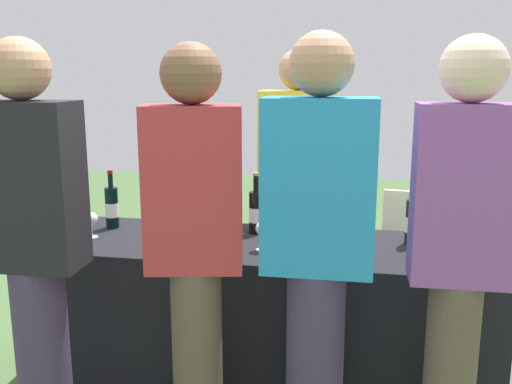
{
  "coord_description": "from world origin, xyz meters",
  "views": [
    {
      "loc": [
        0.46,
        -2.56,
        1.58
      ],
      "look_at": [
        0.0,
        0.0,
        1.03
      ],
      "focal_mm": 39.19,
      "sensor_mm": 36.0,
      "label": 1
    }
  ],
  "objects_px": {
    "wine_glass_0": "(91,220)",
    "wine_bottle_0": "(112,207)",
    "wine_glass_1": "(209,221)",
    "menu_board": "(428,259)",
    "guest_3": "(459,252)",
    "guest_0": "(34,243)",
    "wine_glass_3": "(422,236)",
    "server_pouring": "(297,188)",
    "wine_bottle_2": "(256,212)",
    "wine_bottle_1": "(235,213)",
    "guest_2": "(317,247)",
    "wine_bottle_3": "(413,221)",
    "guest_1": "(195,244)",
    "wine_glass_2": "(262,230)"
  },
  "relations": [
    {
      "from": "wine_glass_0",
      "to": "guest_0",
      "type": "relative_size",
      "value": 0.08
    },
    {
      "from": "wine_bottle_2",
      "to": "menu_board",
      "type": "height_order",
      "value": "wine_bottle_2"
    },
    {
      "from": "guest_0",
      "to": "guest_2",
      "type": "distance_m",
      "value": 1.09
    },
    {
      "from": "wine_bottle_1",
      "to": "menu_board",
      "type": "height_order",
      "value": "wine_bottle_1"
    },
    {
      "from": "wine_glass_3",
      "to": "server_pouring",
      "type": "relative_size",
      "value": 0.08
    },
    {
      "from": "wine_glass_0",
      "to": "guest_2",
      "type": "xyz_separation_m",
      "value": [
        1.15,
        -0.48,
        0.07
      ]
    },
    {
      "from": "wine_bottle_3",
      "to": "wine_glass_0",
      "type": "relative_size",
      "value": 2.35
    },
    {
      "from": "wine_glass_2",
      "to": "wine_glass_3",
      "type": "distance_m",
      "value": 0.71
    },
    {
      "from": "wine_glass_2",
      "to": "wine_bottle_2",
      "type": "bearing_deg",
      "value": 106.16
    },
    {
      "from": "wine_bottle_2",
      "to": "guest_3",
      "type": "bearing_deg",
      "value": -39.17
    },
    {
      "from": "server_pouring",
      "to": "menu_board",
      "type": "xyz_separation_m",
      "value": [
        0.81,
        0.33,
        -0.49
      ]
    },
    {
      "from": "wine_bottle_0",
      "to": "wine_glass_3",
      "type": "height_order",
      "value": "wine_bottle_0"
    },
    {
      "from": "wine_glass_1",
      "to": "wine_glass_3",
      "type": "height_order",
      "value": "wine_glass_1"
    },
    {
      "from": "guest_1",
      "to": "menu_board",
      "type": "height_order",
      "value": "guest_1"
    },
    {
      "from": "wine_glass_2",
      "to": "server_pouring",
      "type": "height_order",
      "value": "server_pouring"
    },
    {
      "from": "guest_2",
      "to": "server_pouring",
      "type": "bearing_deg",
      "value": 99.36
    },
    {
      "from": "wine_bottle_1",
      "to": "menu_board",
      "type": "relative_size",
      "value": 0.34
    },
    {
      "from": "wine_glass_1",
      "to": "menu_board",
      "type": "relative_size",
      "value": 0.18
    },
    {
      "from": "wine_bottle_0",
      "to": "wine_glass_1",
      "type": "height_order",
      "value": "wine_bottle_0"
    },
    {
      "from": "wine_glass_0",
      "to": "guest_2",
      "type": "relative_size",
      "value": 0.07
    },
    {
      "from": "wine_bottle_2",
      "to": "guest_1",
      "type": "relative_size",
      "value": 0.19
    },
    {
      "from": "wine_glass_1",
      "to": "wine_bottle_0",
      "type": "bearing_deg",
      "value": 161.92
    },
    {
      "from": "menu_board",
      "to": "wine_bottle_0",
      "type": "bearing_deg",
      "value": -147.29
    },
    {
      "from": "guest_3",
      "to": "guest_0",
      "type": "bearing_deg",
      "value": -176.05
    },
    {
      "from": "server_pouring",
      "to": "guest_3",
      "type": "xyz_separation_m",
      "value": [
        0.71,
        -1.17,
        0.03
      ]
    },
    {
      "from": "wine_bottle_3",
      "to": "wine_glass_3",
      "type": "xyz_separation_m",
      "value": [
        0.02,
        -0.18,
        -0.02
      ]
    },
    {
      "from": "wine_glass_2",
      "to": "guest_1",
      "type": "relative_size",
      "value": 0.08
    },
    {
      "from": "server_pouring",
      "to": "wine_bottle_1",
      "type": "bearing_deg",
      "value": 60.07
    },
    {
      "from": "guest_2",
      "to": "wine_bottle_1",
      "type": "bearing_deg",
      "value": 124.0
    },
    {
      "from": "wine_bottle_3",
      "to": "menu_board",
      "type": "bearing_deg",
      "value": 76.95
    },
    {
      "from": "wine_glass_2",
      "to": "wine_bottle_1",
      "type": "bearing_deg",
      "value": 125.91
    },
    {
      "from": "wine_bottle_0",
      "to": "wine_bottle_2",
      "type": "xyz_separation_m",
      "value": [
        0.77,
        0.04,
        0.0
      ]
    },
    {
      "from": "wine_glass_0",
      "to": "wine_glass_1",
      "type": "height_order",
      "value": "wine_glass_1"
    },
    {
      "from": "wine_bottle_0",
      "to": "wine_bottle_3",
      "type": "distance_m",
      "value": 1.54
    },
    {
      "from": "wine_bottle_0",
      "to": "guest_1",
      "type": "relative_size",
      "value": 0.18
    },
    {
      "from": "guest_1",
      "to": "guest_2",
      "type": "distance_m",
      "value": 0.47
    },
    {
      "from": "wine_bottle_0",
      "to": "guest_3",
      "type": "relative_size",
      "value": 0.18
    },
    {
      "from": "wine_bottle_2",
      "to": "guest_2",
      "type": "bearing_deg",
      "value": -62.78
    },
    {
      "from": "wine_glass_0",
      "to": "server_pouring",
      "type": "relative_size",
      "value": 0.08
    },
    {
      "from": "wine_glass_0",
      "to": "wine_glass_3",
      "type": "xyz_separation_m",
      "value": [
        1.58,
        -0.01,
        0.0
      ]
    },
    {
      "from": "guest_0",
      "to": "guest_1",
      "type": "bearing_deg",
      "value": 8.8
    },
    {
      "from": "wine_bottle_2",
      "to": "wine_glass_0",
      "type": "height_order",
      "value": "wine_bottle_2"
    },
    {
      "from": "wine_glass_1",
      "to": "guest_1",
      "type": "relative_size",
      "value": 0.09
    },
    {
      "from": "wine_bottle_0",
      "to": "wine_glass_2",
      "type": "relative_size",
      "value": 2.26
    },
    {
      "from": "wine_bottle_3",
      "to": "wine_glass_1",
      "type": "xyz_separation_m",
      "value": [
        -0.96,
        -0.17,
        0.0
      ]
    },
    {
      "from": "server_pouring",
      "to": "guest_0",
      "type": "relative_size",
      "value": 1.0
    },
    {
      "from": "wine_glass_0",
      "to": "wine_bottle_0",
      "type": "bearing_deg",
      "value": 82.76
    },
    {
      "from": "wine_glass_1",
      "to": "wine_glass_0",
      "type": "bearing_deg",
      "value": -179.9
    },
    {
      "from": "wine_glass_1",
      "to": "wine_bottle_1",
      "type": "bearing_deg",
      "value": 66.73
    },
    {
      "from": "guest_1",
      "to": "wine_glass_3",
      "type": "bearing_deg",
      "value": 17.58
    }
  ]
}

